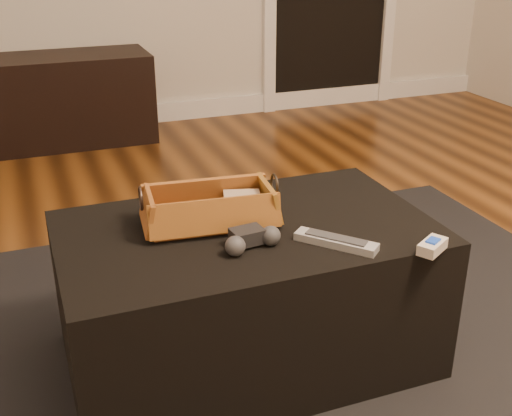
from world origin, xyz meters
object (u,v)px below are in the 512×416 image
object	(u,v)px
game_controller	(251,239)
silver_remote	(336,241)
wicker_basket	(210,209)
tv_remote	(204,219)
media_cabinet	(37,102)
ottoman	(247,294)
cream_gadget	(432,246)

from	to	relation	value
game_controller	silver_remote	bearing A→B (deg)	-17.16
wicker_basket	silver_remote	bearing A→B (deg)	-42.29
tv_remote	wicker_basket	bearing A→B (deg)	30.87
silver_remote	tv_remote	bearing A→B (deg)	141.21
media_cabinet	game_controller	xyz separation A→B (m)	(0.39, -2.45, 0.20)
media_cabinet	tv_remote	distance (m)	2.32
wicker_basket	game_controller	xyz separation A→B (m)	(0.05, -0.17, -0.02)
media_cabinet	ottoman	world-z (taller)	media_cabinet
wicker_basket	cream_gadget	size ratio (longest dim) A/B	3.86
game_controller	silver_remote	size ratio (longest dim) A/B	0.84
ottoman	game_controller	xyz separation A→B (m)	(-0.03, -0.12, 0.24)
tv_remote	ottoman	bearing A→B (deg)	-20.82
ottoman	tv_remote	bearing A→B (deg)	159.17
ottoman	tv_remote	distance (m)	0.26
ottoman	silver_remote	bearing A→B (deg)	-46.66
tv_remote	game_controller	world-z (taller)	game_controller
media_cabinet	wicker_basket	xyz separation A→B (m)	(0.34, -2.28, 0.22)
wicker_basket	silver_remote	distance (m)	0.35
wicker_basket	game_controller	world-z (taller)	wicker_basket
media_cabinet	silver_remote	bearing A→B (deg)	-76.70
tv_remote	wicker_basket	size ratio (longest dim) A/B	0.50
tv_remote	silver_remote	xyz separation A→B (m)	(0.28, -0.22, -0.01)
ottoman	silver_remote	distance (m)	0.34
silver_remote	game_controller	bearing A→B (deg)	162.84
ottoman	game_controller	distance (m)	0.27
tv_remote	cream_gadget	distance (m)	0.59
media_cabinet	silver_remote	distance (m)	2.59
ottoman	silver_remote	size ratio (longest dim) A/B	5.19
ottoman	tv_remote	xyz separation A→B (m)	(-0.10, 0.04, 0.23)
ottoman	cream_gadget	size ratio (longest dim) A/B	10.13
tv_remote	silver_remote	bearing A→B (deg)	-38.78
wicker_basket	silver_remote	size ratio (longest dim) A/B	1.98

